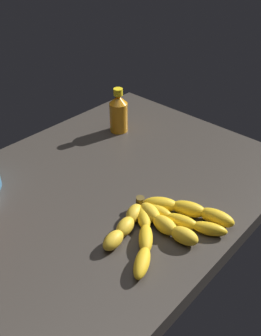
% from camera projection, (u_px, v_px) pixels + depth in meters
% --- Properties ---
extents(ground_plane, '(0.93, 0.69, 0.05)m').
position_uv_depth(ground_plane, '(105.00, 191.00, 0.92)').
color(ground_plane, '#38332D').
extents(banana_bunch, '(0.27, 0.22, 0.04)m').
position_uv_depth(banana_bunch, '(164.00, 222.00, 0.77)').
color(banana_bunch, yellow).
rests_on(banana_bunch, ground_plane).
extents(honey_bottle, '(0.06, 0.06, 0.14)m').
position_uv_depth(honey_bottle, '(119.00, 112.00, 1.10)').
color(honey_bottle, orange).
rests_on(honey_bottle, ground_plane).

